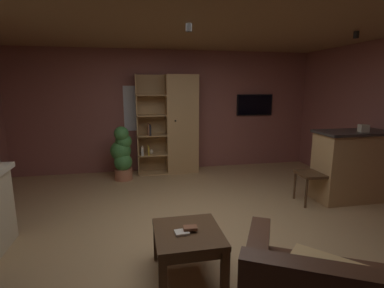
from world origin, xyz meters
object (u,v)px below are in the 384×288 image
object	(u,v)px
bookshelf_cabinet	(178,125)
coffee_table	(188,240)
kitchen_bar_counter	(357,165)
wall_mounted_tv	(255,105)
potted_floor_plant	(122,153)
table_book_1	(190,228)
dining_chair	(318,169)
tissue_box	(363,128)
table_book_0	(182,232)

from	to	relation	value
bookshelf_cabinet	coffee_table	bearing A→B (deg)	-97.07
kitchen_bar_counter	wall_mounted_tv	distance (m)	2.54
kitchen_bar_counter	potted_floor_plant	size ratio (longest dim) A/B	1.30
table_book_1	potted_floor_plant	xyz separation A→B (m)	(-0.72, 3.08, 0.05)
dining_chair	coffee_table	bearing A→B (deg)	-149.78
tissue_box	kitchen_bar_counter	bearing A→B (deg)	61.06
table_book_1	potted_floor_plant	size ratio (longest dim) A/B	0.12
table_book_1	dining_chair	bearing A→B (deg)	30.56
bookshelf_cabinet	coffee_table	world-z (taller)	bookshelf_cabinet
table_book_1	wall_mounted_tv	size ratio (longest dim) A/B	0.16
dining_chair	wall_mounted_tv	distance (m)	2.44
kitchen_bar_counter	dining_chair	bearing A→B (deg)	-179.57
potted_floor_plant	table_book_1	bearing A→B (deg)	-76.79
bookshelf_cabinet	table_book_0	bearing A→B (deg)	-98.07
coffee_table	dining_chair	world-z (taller)	dining_chair
bookshelf_cabinet	wall_mounted_tv	bearing A→B (deg)	6.81
coffee_table	dining_chair	xyz separation A→B (m)	(2.26, 1.32, 0.18)
table_book_0	dining_chair	size ratio (longest dim) A/B	0.14
coffee_table	dining_chair	size ratio (longest dim) A/B	0.73
bookshelf_cabinet	dining_chair	bearing A→B (deg)	-48.42
potted_floor_plant	coffee_table	bearing A→B (deg)	-77.10
wall_mounted_tv	bookshelf_cabinet	bearing A→B (deg)	-173.19
coffee_table	kitchen_bar_counter	bearing A→B (deg)	24.14
bookshelf_cabinet	kitchen_bar_counter	xyz separation A→B (m)	(2.53, -2.07, -0.44)
kitchen_bar_counter	table_book_1	bearing A→B (deg)	-155.62
coffee_table	potted_floor_plant	xyz separation A→B (m)	(-0.70, 3.07, 0.17)
potted_floor_plant	wall_mounted_tv	distance (m)	3.05
bookshelf_cabinet	table_book_0	world-z (taller)	bookshelf_cabinet
coffee_table	wall_mounted_tv	world-z (taller)	wall_mounted_tv
kitchen_bar_counter	tissue_box	bearing A→B (deg)	-118.94
tissue_box	potted_floor_plant	size ratio (longest dim) A/B	0.12
bookshelf_cabinet	coffee_table	size ratio (longest dim) A/B	2.99
tissue_box	potted_floor_plant	xyz separation A→B (m)	(-3.60, 1.84, -0.63)
dining_chair	wall_mounted_tv	bearing A→B (deg)	91.95
table_book_0	wall_mounted_tv	bearing A→B (deg)	58.25
kitchen_bar_counter	coffee_table	world-z (taller)	kitchen_bar_counter
tissue_box	dining_chair	size ratio (longest dim) A/B	0.13
kitchen_bar_counter	potted_floor_plant	world-z (taller)	kitchen_bar_counter
table_book_0	wall_mounted_tv	size ratio (longest dim) A/B	0.16
tissue_box	dining_chair	distance (m)	0.90
table_book_0	wall_mounted_tv	world-z (taller)	wall_mounted_tv
kitchen_bar_counter	potted_floor_plant	bearing A→B (deg)	154.45
potted_floor_plant	bookshelf_cabinet	bearing A→B (deg)	16.04
tissue_box	table_book_1	bearing A→B (deg)	-156.83
tissue_box	table_book_0	xyz separation A→B (m)	(-2.96, -1.26, -0.71)
table_book_1	wall_mounted_tv	bearing A→B (deg)	59.04
table_book_1	wall_mounted_tv	xyz separation A→B (m)	(2.16, 3.61, 0.90)
potted_floor_plant	table_book_0	bearing A→B (deg)	-78.37
kitchen_bar_counter	tissue_box	distance (m)	0.61
table_book_1	potted_floor_plant	bearing A→B (deg)	103.21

